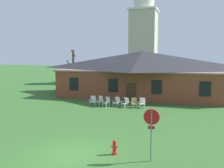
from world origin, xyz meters
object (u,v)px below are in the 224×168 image
object	(u,v)px
lawn_chair_middle	(117,101)
lawn_chair_by_porch	(93,100)
lawn_chair_left_end	(107,101)
stop_sign	(151,124)
fire_hydrant	(115,147)
lawn_chair_right_end	(125,102)
lawn_chair_under_eave	(142,103)
lawn_chair_near_door	(100,100)
lawn_chair_far_side	(134,103)

from	to	relation	value
lawn_chair_middle	lawn_chair_by_porch	bearing A→B (deg)	-176.80
lawn_chair_by_porch	lawn_chair_left_end	bearing A→B (deg)	-6.27
stop_sign	lawn_chair_left_end	distance (m)	13.39
lawn_chair_left_end	fire_hydrant	world-z (taller)	lawn_chair_left_end
lawn_chair_right_end	lawn_chair_under_eave	size ratio (longest dim) A/B	1.00
lawn_chair_middle	lawn_chair_right_end	distance (m)	0.98
lawn_chair_under_eave	lawn_chair_left_end	bearing A→B (deg)	-173.02
stop_sign	fire_hydrant	size ratio (longest dim) A/B	3.31
lawn_chair_left_end	lawn_chair_middle	xyz separation A→B (m)	(0.96, 0.32, 0.00)
lawn_chair_by_porch	lawn_chair_right_end	world-z (taller)	same
lawn_chair_by_porch	lawn_chair_middle	distance (m)	2.54
lawn_chair_near_door	lawn_chair_right_end	distance (m)	2.81
fire_hydrant	lawn_chair_right_end	bearing A→B (deg)	101.27
stop_sign	lawn_chair_near_door	size ratio (longest dim) A/B	2.73
lawn_chair_near_door	lawn_chair_right_end	world-z (taller)	same
lawn_chair_middle	lawn_chair_far_side	world-z (taller)	same
stop_sign	lawn_chair_middle	distance (m)	13.26
lawn_chair_far_side	lawn_chair_under_eave	distance (m)	0.80
lawn_chair_right_end	lawn_chair_far_side	distance (m)	0.87
fire_hydrant	lawn_chair_far_side	bearing A→B (deg)	97.06
lawn_chair_by_porch	lawn_chair_left_end	xyz separation A→B (m)	(1.58, -0.17, 0.00)
lawn_chair_left_end	stop_sign	bearing A→B (deg)	-62.43
lawn_chair_middle	fire_hydrant	bearing A→B (deg)	-74.56
stop_sign	fire_hydrant	xyz separation A→B (m)	(-1.93, 0.26, -1.48)
lawn_chair_near_door	lawn_chair_far_side	world-z (taller)	same
lawn_chair_under_eave	fire_hydrant	distance (m)	12.00
stop_sign	lawn_chair_near_door	distance (m)	14.13
stop_sign	lawn_chair_middle	xyz separation A→B (m)	(-5.21, 12.12, -1.35)
lawn_chair_far_side	fire_hydrant	distance (m)	11.84
fire_hydrant	lawn_chair_middle	bearing A→B (deg)	105.44
lawn_chair_near_door	lawn_chair_under_eave	size ratio (longest dim) A/B	1.00
lawn_chair_near_door	lawn_chair_middle	size ratio (longest dim) A/B	1.00
lawn_chair_near_door	lawn_chair_far_side	size ratio (longest dim) A/B	1.00
stop_sign	lawn_chair_left_end	bearing A→B (deg)	117.57
lawn_chair_right_end	fire_hydrant	size ratio (longest dim) A/B	1.21
lawn_chair_near_door	fire_hydrant	distance (m)	12.97
lawn_chair_right_end	lawn_chair_left_end	bearing A→B (deg)	-176.75
lawn_chair_right_end	lawn_chair_far_side	size ratio (longest dim) A/B	1.00
lawn_chair_near_door	lawn_chair_middle	bearing A→B (deg)	-1.60
lawn_chair_under_eave	fire_hydrant	size ratio (longest dim) A/B	1.21
lawn_chair_by_porch	lawn_chair_far_side	world-z (taller)	same
stop_sign	lawn_chair_middle	size ratio (longest dim) A/B	2.73
lawn_chair_right_end	lawn_chair_far_side	world-z (taller)	same
lawn_chair_under_eave	lawn_chair_far_side	bearing A→B (deg)	-163.52
lawn_chair_by_porch	lawn_chair_under_eave	xyz separation A→B (m)	(5.12, 0.26, 0.00)
lawn_chair_left_end	lawn_chair_under_eave	distance (m)	3.57
lawn_chair_far_side	lawn_chair_middle	bearing A→B (deg)	176.62
lawn_chair_left_end	lawn_chair_far_side	bearing A→B (deg)	4.28
lawn_chair_near_door	lawn_chair_under_eave	bearing A→B (deg)	0.86
lawn_chair_under_eave	lawn_chair_right_end	bearing A→B (deg)	-168.71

